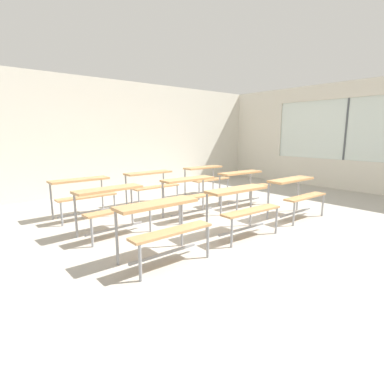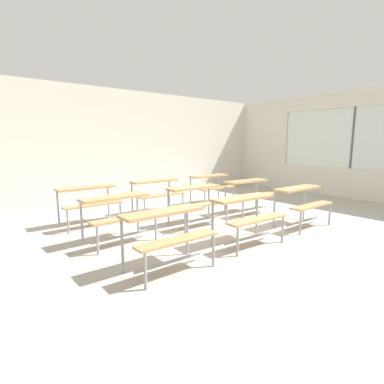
{
  "view_description": "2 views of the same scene",
  "coord_description": "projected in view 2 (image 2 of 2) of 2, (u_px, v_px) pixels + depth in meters",
  "views": [
    {
      "loc": [
        -3.8,
        -3.3,
        1.6
      ],
      "look_at": [
        -0.23,
        0.98,
        0.5
      ],
      "focal_mm": 28.0,
      "sensor_mm": 36.0,
      "label": 1
    },
    {
      "loc": [
        -3.8,
        -3.3,
        1.6
      ],
      "look_at": [
        0.16,
        1.64,
        0.53
      ],
      "focal_mm": 28.0,
      "sensor_mm": 36.0,
      "label": 2
    }
  ],
  "objects": [
    {
      "name": "desk_bench_r0c2",
      "position": [
        302.0,
        197.0,
        5.65
      ],
      "size": [
        1.11,
        0.6,
        0.74
      ],
      "rotation": [
        0.0,
        0.0,
        -0.01
      ],
      "color": "tan",
      "rests_on": "ground"
    },
    {
      "name": "desk_bench_r0c1",
      "position": [
        248.0,
        209.0,
        4.67
      ],
      "size": [
        1.13,
        0.64,
        0.74
      ],
      "rotation": [
        0.0,
        0.0,
        -0.05
      ],
      "color": "tan",
      "rests_on": "ground"
    },
    {
      "name": "desk_bench_r1c1",
      "position": [
        197.0,
        196.0,
        5.75
      ],
      "size": [
        1.12,
        0.63,
        0.74
      ],
      "rotation": [
        0.0,
        0.0,
        -0.04
      ],
      "color": "tan",
      "rests_on": "ground"
    },
    {
      "name": "desk_bench_r2c2",
      "position": [
        212.0,
        182.0,
        7.73
      ],
      "size": [
        1.1,
        0.59,
        0.74
      ],
      "rotation": [
        0.0,
        0.0,
        0.0
      ],
      "color": "tan",
      "rests_on": "ground"
    },
    {
      "name": "ground",
      "position": [
        244.0,
        237.0,
        5.15
      ],
      "size": [
        10.0,
        9.0,
        0.05
      ],
      "primitive_type": "cube",
      "color": "#ADA89E"
    },
    {
      "name": "wall_back",
      "position": [
        124.0,
        145.0,
        8.36
      ],
      "size": [
        10.0,
        0.12,
        3.0
      ],
      "primitive_type": "cube",
      "color": "silver",
      "rests_on": "ground"
    },
    {
      "name": "desk_bench_r2c1",
      "position": [
        157.0,
        188.0,
        6.71
      ],
      "size": [
        1.1,
        0.59,
        0.74
      ],
      "rotation": [
        0.0,
        0.0,
        -0.0
      ],
      "color": "tan",
      "rests_on": "ground"
    },
    {
      "name": "wall_right",
      "position": [
        377.0,
        148.0,
        7.89
      ],
      "size": [
        0.12,
        9.0,
        3.0
      ],
      "color": "silver",
      "rests_on": "ground"
    },
    {
      "name": "desk_bench_r2c0",
      "position": [
        89.0,
        197.0,
        5.71
      ],
      "size": [
        1.11,
        0.6,
        0.74
      ],
      "rotation": [
        0.0,
        0.0,
        0.01
      ],
      "color": "tan",
      "rests_on": "ground"
    },
    {
      "name": "desk_bench_r1c2",
      "position": [
        250.0,
        189.0,
        6.68
      ],
      "size": [
        1.13,
        0.64,
        0.74
      ],
      "rotation": [
        0.0,
        0.0,
        -0.05
      ],
      "color": "tan",
      "rests_on": "ground"
    },
    {
      "name": "desk_bench_r1c0",
      "position": [
        118.0,
        208.0,
        4.74
      ],
      "size": [
        1.13,
        0.65,
        0.74
      ],
      "rotation": [
        0.0,
        0.0,
        0.05
      ],
      "color": "tan",
      "rests_on": "ground"
    },
    {
      "name": "desk_bench_r0c0",
      "position": [
        168.0,
        226.0,
        3.72
      ],
      "size": [
        1.1,
        0.59,
        0.74
      ],
      "rotation": [
        0.0,
        0.0,
        -0.0
      ],
      "color": "tan",
      "rests_on": "ground"
    }
  ]
}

